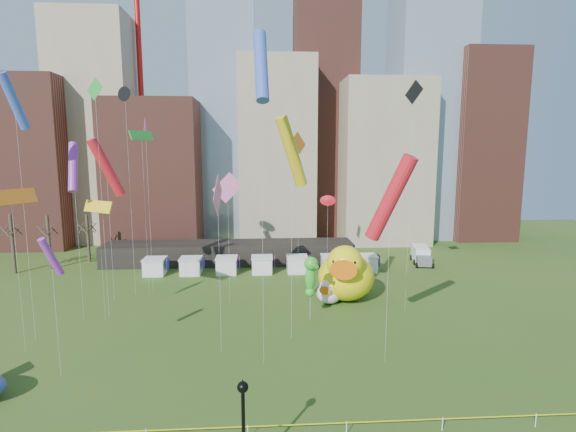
{
  "coord_description": "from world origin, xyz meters",
  "views": [
    {
      "loc": [
        0.91,
        -23.88,
        17.14
      ],
      "look_at": [
        3.08,
        10.42,
        12.0
      ],
      "focal_mm": 27.0,
      "sensor_mm": 36.0,
      "label": 1
    }
  ],
  "objects": [
    {
      "name": "kite_6",
      "position": [
        5.72,
        31.17,
        17.86
      ],
      "size": [
        2.04,
        2.07,
        19.63
      ],
      "color": "silver",
      "rests_on": "ground"
    },
    {
      "name": "kite_1",
      "position": [
        -2.75,
        24.26,
        13.04
      ],
      "size": [
        3.44,
        0.33,
        14.89
      ],
      "color": "silver",
      "rests_on": "ground"
    },
    {
      "name": "pavilion",
      "position": [
        -4.0,
        42.0,
        1.6
      ],
      "size": [
        38.0,
        6.0,
        3.2
      ],
      "primitive_type": "cube",
      "color": "black",
      "rests_on": "ground"
    },
    {
      "name": "seahorse_green",
      "position": [
        5.86,
        18.4,
        4.89
      ],
      "size": [
        1.85,
        2.06,
        6.63
      ],
      "rotation": [
        0.0,
        0.0,
        0.42
      ],
      "color": "silver",
      "rests_on": "ground"
    },
    {
      "name": "kite_8",
      "position": [
        -16.15,
        25.47,
        15.34
      ],
      "size": [
        3.74,
        3.34,
        18.66
      ],
      "color": "silver",
      "rests_on": "ground"
    },
    {
      "name": "kite_16",
      "position": [
        11.04,
        9.15,
        13.5
      ],
      "size": [
        3.93,
        3.58,
        17.02
      ],
      "color": "silver",
      "rests_on": "ground"
    },
    {
      "name": "kite_15",
      "position": [
        -17.3,
        19.64,
        15.63
      ],
      "size": [
        1.51,
        3.02,
        18.11
      ],
      "color": "silver",
      "rests_on": "ground"
    },
    {
      "name": "kite_9",
      "position": [
        -2.61,
        11.66,
        13.46
      ],
      "size": [
        0.43,
        3.38,
        15.29
      ],
      "color": "silver",
      "rests_on": "ground"
    },
    {
      "name": "vendor_tents",
      "position": [
        1.02,
        36.0,
        1.11
      ],
      "size": [
        33.24,
        2.8,
        2.4
      ],
      "color": "white",
      "rests_on": "ground"
    },
    {
      "name": "kite_4",
      "position": [
        3.63,
        13.97,
        17.09
      ],
      "size": [
        3.37,
        3.32,
        20.21
      ],
      "color": "silver",
      "rests_on": "ground"
    },
    {
      "name": "big_duck",
      "position": [
        10.63,
        23.96,
        3.16
      ],
      "size": [
        8.29,
        9.7,
        6.89
      ],
      "rotation": [
        0.0,
        0.0,
        -0.26
      ],
      "color": "#FFED0D",
      "rests_on": "ground"
    },
    {
      "name": "kite_7",
      "position": [
        -14.49,
        8.09,
        9.47
      ],
      "size": [
        1.37,
        1.87,
        11.05
      ],
      "color": "silver",
      "rests_on": "ground"
    },
    {
      "name": "kite_0",
      "position": [
        9.14,
        28.51,
        11.1
      ],
      "size": [
        1.3,
        0.32,
        11.8
      ],
      "color": "silver",
      "rests_on": "ground"
    },
    {
      "name": "kite_3",
      "position": [
        -12.59,
        27.13,
        18.82
      ],
      "size": [
        2.05,
        3.39,
        19.46
      ],
      "color": "silver",
      "rests_on": "ground"
    },
    {
      "name": "kite_14",
      "position": [
        -19.41,
        12.53,
        13.43
      ],
      "size": [
        2.62,
        3.75,
        14.08
      ],
      "color": "silver",
      "rests_on": "ground"
    },
    {
      "name": "kite_11",
      "position": [
        -15.04,
        20.42,
        22.24
      ],
      "size": [
        1.91,
        1.16,
        24.22
      ],
      "color": "silver",
      "rests_on": "ground"
    },
    {
      "name": "kite_2",
      "position": [
        16.39,
        20.05,
        22.3
      ],
      "size": [
        1.14,
        2.17,
        24.25
      ],
      "color": "silver",
      "rests_on": "ground"
    },
    {
      "name": "box_truck",
      "position": [
        25.54,
        39.88,
        1.31
      ],
      "size": [
        3.24,
        6.28,
        2.55
      ],
      "rotation": [
        0.0,
        0.0,
        -0.18
      ],
      "color": "white",
      "rests_on": "ground"
    },
    {
      "name": "kite_17",
      "position": [
        -12.7,
        29.38,
        19.28
      ],
      "size": [
        0.4,
        2.8,
        21.1
      ],
      "color": "silver",
      "rests_on": "ground"
    },
    {
      "name": "lamppost",
      "position": [
        -0.1,
        -3.26,
        3.46
      ],
      "size": [
        0.59,
        0.59,
        5.67
      ],
      "color": "black",
      "rests_on": "footpath"
    },
    {
      "name": "kite_12",
      "position": [
        -15.06,
        19.34,
        11.74
      ],
      "size": [
        3.49,
        2.55,
        12.35
      ],
      "color": "silver",
      "rests_on": "ground"
    },
    {
      "name": "kite_13",
      "position": [
        1.02,
        9.25,
        23.35
      ],
      "size": [
        1.22,
        3.38,
        26.18
      ],
      "color": "silver",
      "rests_on": "ground"
    },
    {
      "name": "kite_5",
      "position": [
        -19.95,
        15.29,
        21.32
      ],
      "size": [
        1.52,
        2.9,
        23.71
      ],
      "color": "silver",
      "rests_on": "ground"
    },
    {
      "name": "seahorse_purple",
      "position": [
        12.16,
        23.21,
        2.84
      ],
      "size": [
        1.33,
        1.54,
        4.2
      ],
      "rotation": [
        0.0,
        0.0,
        -0.24
      ],
      "color": "silver",
      "rests_on": "ground"
    },
    {
      "name": "kite_10",
      "position": [
        -14.25,
        27.29,
        23.4
      ],
      "size": [
        1.38,
        1.23,
        24.35
      ],
      "color": "silver",
      "rests_on": "ground"
    },
    {
      "name": "caution_tape",
      "position": [
        0.0,
        0.0,
        0.68
      ],
      "size": [
        50.0,
        0.06,
        0.9
      ],
      "color": "white",
      "rests_on": "ground"
    },
    {
      "name": "skyline",
      "position": [
        2.25,
        61.06,
        21.44
      ],
      "size": [
        101.0,
        23.0,
        68.0
      ],
      "color": "brown",
      "rests_on": "ground"
    },
    {
      "name": "bare_trees",
      "position": [
        -30.17,
        40.54,
        4.01
      ],
      "size": [
        8.44,
        6.44,
        8.5
      ],
      "color": "#382B21",
      "rests_on": "ground"
    },
    {
      "name": "small_duck",
      "position": [
        8.52,
        22.95,
        1.38
      ],
      "size": [
        3.94,
        4.32,
        3.01
      ],
      "rotation": [
        0.0,
        0.0,
        -0.41
      ],
      "color": "white",
      "rests_on": "ground"
    }
  ]
}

